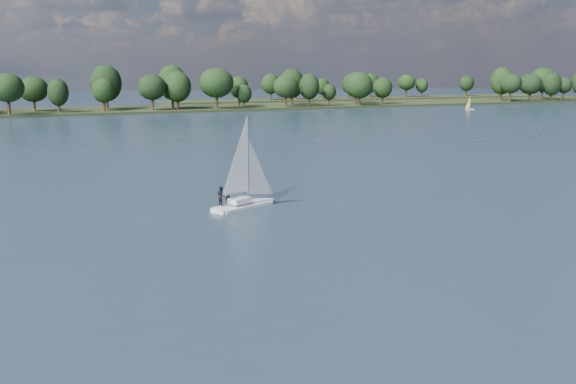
% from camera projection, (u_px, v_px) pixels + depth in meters
% --- Properties ---
extents(ground, '(700.00, 700.00, 0.00)m').
position_uv_depth(ground, '(125.00, 148.00, 115.38)').
color(ground, '#233342').
rests_on(ground, ground).
extents(far_shore, '(660.00, 40.00, 1.50)m').
position_uv_depth(far_shore, '(56.00, 113.00, 214.60)').
color(far_shore, black).
rests_on(far_shore, ground).
extents(far_shore_back, '(220.00, 30.00, 1.40)m').
position_uv_depth(far_shore_back, '(378.00, 99.00, 325.24)').
color(far_shore_back, black).
rests_on(far_shore_back, ground).
extents(sailboat, '(7.53, 4.70, 9.62)m').
position_uv_depth(sailboat, '(242.00, 182.00, 63.59)').
color(sailboat, silver).
rests_on(sailboat, ground).
extents(dinghy_orange, '(3.26, 2.92, 5.05)m').
position_uv_depth(dinghy_orange, '(470.00, 106.00, 232.40)').
color(dinghy_orange, silver).
rests_on(dinghy_orange, ground).
extents(treeline, '(562.99, 73.83, 18.31)m').
position_uv_depth(treeline, '(46.00, 89.00, 208.15)').
color(treeline, black).
rests_on(treeline, ground).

